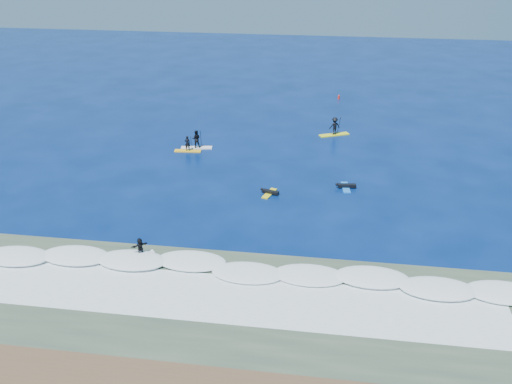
# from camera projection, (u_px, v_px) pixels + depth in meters

# --- Properties ---
(ground) EXTENTS (160.00, 160.00, 0.00)m
(ground) POSITION_uv_depth(u_px,v_px,m) (256.00, 205.00, 46.55)
(ground) COLOR #031948
(ground) RESTS_ON ground
(shallow_water) EXTENTS (90.00, 13.00, 0.01)m
(shallow_water) POSITION_uv_depth(u_px,v_px,m) (221.00, 308.00, 34.00)
(shallow_water) COLOR #324437
(shallow_water) RESTS_ON ground
(breaking_wave) EXTENTS (40.00, 6.00, 0.30)m
(breaking_wave) POSITION_uv_depth(u_px,v_px,m) (233.00, 271.00, 37.59)
(breaking_wave) COLOR white
(breaking_wave) RESTS_ON ground
(whitewater) EXTENTS (34.00, 5.00, 0.02)m
(whitewater) POSITION_uv_depth(u_px,v_px,m) (225.00, 298.00, 34.90)
(whitewater) COLOR silver
(whitewater) RESTS_ON ground
(sup_paddler_left) EXTENTS (2.73, 0.89, 1.89)m
(sup_paddler_left) POSITION_uv_depth(u_px,v_px,m) (188.00, 146.00, 57.32)
(sup_paddler_left) COLOR yellow
(sup_paddler_left) RESTS_ON ground
(sup_paddler_center) EXTENTS (3.25, 1.29, 2.22)m
(sup_paddler_center) POSITION_uv_depth(u_px,v_px,m) (196.00, 141.00, 58.05)
(sup_paddler_center) COLOR white
(sup_paddler_center) RESTS_ON ground
(sup_paddler_right) EXTENTS (3.35, 2.18, 2.33)m
(sup_paddler_right) POSITION_uv_depth(u_px,v_px,m) (334.00, 127.00, 61.64)
(sup_paddler_right) COLOR yellow
(sup_paddler_right) RESTS_ON ground
(prone_paddler_near) EXTENTS (1.66, 2.17, 0.44)m
(prone_paddler_near) POSITION_uv_depth(u_px,v_px,m) (270.00, 192.00, 48.36)
(prone_paddler_near) COLOR yellow
(prone_paddler_near) RESTS_ON ground
(prone_paddler_far) EXTENTS (1.81, 2.33, 0.48)m
(prone_paddler_far) POSITION_uv_depth(u_px,v_px,m) (346.00, 186.00, 49.48)
(prone_paddler_far) COLOR blue
(prone_paddler_far) RESTS_ON ground
(wave_surfer) EXTENTS (1.76, 1.61, 1.36)m
(wave_surfer) POSITION_uv_depth(u_px,v_px,m) (140.00, 248.00, 38.83)
(wave_surfer) COLOR silver
(wave_surfer) RESTS_ON breaking_wave
(marker_buoy) EXTENTS (0.29, 0.29, 0.68)m
(marker_buoy) POSITION_uv_depth(u_px,v_px,m) (339.00, 97.00, 74.75)
(marker_buoy) COLOR red
(marker_buoy) RESTS_ON ground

